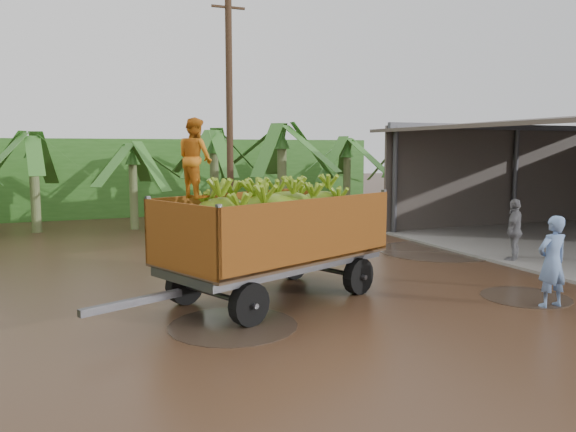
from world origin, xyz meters
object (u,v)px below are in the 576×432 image
Objects in this scene: banana_trailer at (273,232)px; man_blue at (552,262)px; utility_pole at (230,113)px; man_grey at (514,231)px.

man_blue is (4.97, -2.65, -0.51)m from banana_trailer.
banana_trailer is 0.76× the size of utility_pole.
banana_trailer reaches higher than man_grey.
banana_trailer is 9.37m from utility_pole.
man_grey is at bearing -52.15° from utility_pole.
man_blue is 12.37m from utility_pole.
man_grey is 10.32m from utility_pole.
banana_trailer reaches higher than man_blue.
banana_trailer is at bearing -26.13° from man_blue.
man_grey is (7.57, 1.07, -0.55)m from banana_trailer.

